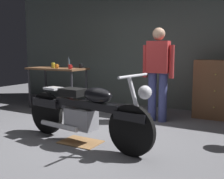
# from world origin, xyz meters

# --- Properties ---
(ground_plane) EXTENTS (12.00, 12.00, 0.00)m
(ground_plane) POSITION_xyz_m (0.00, 0.00, 0.00)
(ground_plane) COLOR slate
(back_wall) EXTENTS (8.00, 0.12, 3.10)m
(back_wall) POSITION_xyz_m (0.00, 2.80, 1.55)
(back_wall) COLOR #56605B
(back_wall) RESTS_ON ground_plane
(workbench) EXTENTS (1.30, 0.64, 0.90)m
(workbench) POSITION_xyz_m (-1.85, 1.54, 0.79)
(workbench) COLOR brown
(workbench) RESTS_ON ground_plane
(motorcycle) EXTENTS (2.18, 0.61, 1.00)m
(motorcycle) POSITION_xyz_m (0.05, -0.13, 0.45)
(motorcycle) COLOR black
(motorcycle) RESTS_ON ground_plane
(person_standing) EXTENTS (0.57, 0.24, 1.67)m
(person_standing) POSITION_xyz_m (0.47, 1.54, 0.93)
(person_standing) COLOR #444A86
(person_standing) RESTS_ON ground_plane
(wooden_dresser) EXTENTS (0.80, 0.47, 1.10)m
(wooden_dresser) POSITION_xyz_m (1.36, 2.30, 0.55)
(wooden_dresser) COLOR brown
(wooden_dresser) RESTS_ON ground_plane
(drip_tray) EXTENTS (0.56, 0.40, 0.01)m
(drip_tray) POSITION_xyz_m (-0.03, -0.12, 0.01)
(drip_tray) COLOR olive
(drip_tray) RESTS_ON ground_plane
(mug_black_matte) EXTENTS (0.11, 0.08, 0.09)m
(mug_black_matte) POSITION_xyz_m (-1.30, 1.67, 0.95)
(mug_black_matte) COLOR black
(mug_black_matte) RESTS_ON workbench
(mug_red_diner) EXTENTS (0.10, 0.07, 0.09)m
(mug_red_diner) POSITION_xyz_m (-1.33, 1.33, 0.95)
(mug_red_diner) COLOR red
(mug_red_diner) RESTS_ON workbench
(mug_orange_travel) EXTENTS (0.11, 0.07, 0.09)m
(mug_orange_travel) POSITION_xyz_m (-1.70, 1.36, 0.94)
(mug_orange_travel) COLOR orange
(mug_orange_travel) RESTS_ON workbench
(mug_yellow_tall) EXTENTS (0.12, 0.08, 0.11)m
(mug_yellow_tall) POSITION_xyz_m (-1.88, 1.45, 0.96)
(mug_yellow_tall) COLOR yellow
(mug_yellow_tall) RESTS_ON workbench
(bottle) EXTENTS (0.06, 0.06, 0.24)m
(bottle) POSITION_xyz_m (-1.66, 1.70, 1.00)
(bottle) COLOR #3F4C59
(bottle) RESTS_ON workbench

